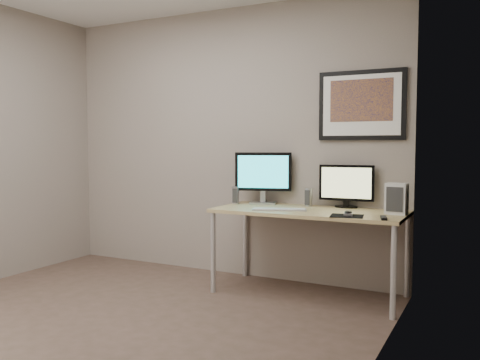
{
  "coord_description": "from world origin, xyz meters",
  "views": [
    {
      "loc": [
        2.42,
        -2.72,
        1.28
      ],
      "look_at": [
        0.47,
        1.1,
        0.98
      ],
      "focal_mm": 38.0,
      "sensor_mm": 36.0,
      "label": 1
    }
  ],
  "objects": [
    {
      "name": "framed_art",
      "position": [
        1.35,
        1.68,
        1.62
      ],
      "size": [
        0.75,
        0.04,
        0.6
      ],
      "color": "black",
      "rests_on": "room"
    },
    {
      "name": "monitor_tv",
      "position": [
        1.24,
        1.63,
        0.93
      ],
      "size": [
        0.48,
        0.12,
        0.38
      ],
      "rotation": [
        0.0,
        0.0,
        0.06
      ],
      "color": "black",
      "rests_on": "desk"
    },
    {
      "name": "speaker_right",
      "position": [
        0.92,
        1.59,
        0.81
      ],
      "size": [
        0.07,
        0.07,
        0.16
      ],
      "primitive_type": "cylinder",
      "rotation": [
        0.0,
        0.0,
        -0.12
      ],
      "color": "#ABAAAF",
      "rests_on": "desk"
    },
    {
      "name": "mousepad",
      "position": [
        1.39,
        1.12,
        0.73
      ],
      "size": [
        0.28,
        0.26,
        0.0
      ],
      "primitive_type": "cube",
      "rotation": [
        0.0,
        0.0,
        0.18
      ],
      "color": "black",
      "rests_on": "desk"
    },
    {
      "name": "monitor_large",
      "position": [
        0.47,
        1.57,
        1.0
      ],
      "size": [
        0.51,
        0.23,
        0.48
      ],
      "rotation": [
        0.0,
        0.0,
        0.29
      ],
      "color": "#ABAAAF",
      "rests_on": "desk"
    },
    {
      "name": "fan_unit",
      "position": [
        1.71,
        1.4,
        0.85
      ],
      "size": [
        0.17,
        0.13,
        0.25
      ],
      "primitive_type": "cube",
      "rotation": [
        0.0,
        0.0,
        -0.09
      ],
      "color": "silver",
      "rests_on": "desk"
    },
    {
      "name": "floor",
      "position": [
        0.0,
        0.0,
        0.0
      ],
      "size": [
        3.6,
        3.6,
        0.0
      ],
      "primitive_type": "plane",
      "color": "#493A2D",
      "rests_on": "ground"
    },
    {
      "name": "mouse",
      "position": [
        1.39,
        1.15,
        0.75
      ],
      "size": [
        0.09,
        0.12,
        0.04
      ],
      "primitive_type": "ellipsoid",
      "rotation": [
        0.0,
        0.0,
        0.23
      ],
      "color": "black",
      "rests_on": "mousepad"
    },
    {
      "name": "desk",
      "position": [
        1.0,
        1.35,
        0.66
      ],
      "size": [
        1.6,
        0.7,
        0.73
      ],
      "color": "olive",
      "rests_on": "floor"
    },
    {
      "name": "speaker_left",
      "position": [
        0.24,
        1.45,
        0.81
      ],
      "size": [
        0.08,
        0.08,
        0.16
      ],
      "primitive_type": "cylinder",
      "rotation": [
        0.0,
        0.0,
        0.36
      ],
      "color": "#ABAAAF",
      "rests_on": "desk"
    },
    {
      "name": "keyboard",
      "position": [
        0.79,
        1.21,
        0.74
      ],
      "size": [
        0.47,
        0.28,
        0.02
      ],
      "primitive_type": "cube",
      "rotation": [
        0.0,
        0.0,
        0.37
      ],
      "color": "#B8B8BC",
      "rests_on": "desk"
    },
    {
      "name": "room",
      "position": [
        0.0,
        0.45,
        1.64
      ],
      "size": [
        3.6,
        3.6,
        3.6
      ],
      "color": "white",
      "rests_on": "ground"
    },
    {
      "name": "remote",
      "position": [
        1.67,
        1.09,
        0.74
      ],
      "size": [
        0.08,
        0.17,
        0.02
      ],
      "primitive_type": "cube",
      "rotation": [
        0.0,
        0.0,
        0.25
      ],
      "color": "black",
      "rests_on": "desk"
    }
  ]
}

